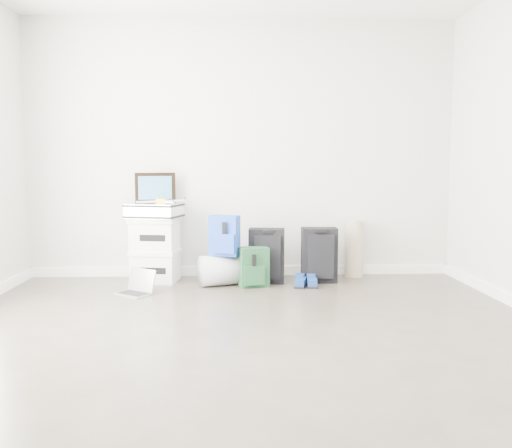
{
  "coord_description": "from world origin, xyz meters",
  "views": [
    {
      "loc": [
        -0.11,
        -3.28,
        1.16
      ],
      "look_at": [
        0.13,
        1.9,
        0.62
      ],
      "focal_mm": 38.0,
      "sensor_mm": 36.0,
      "label": 1
    }
  ],
  "objects_px": {
    "laptop": "(137,288)",
    "carry_on": "(319,255)",
    "boxes_stack": "(155,249)",
    "briefcase": "(154,211)",
    "duffel_bag": "(225,270)",
    "large_suitcase": "(267,256)"
  },
  "relations": [
    {
      "from": "briefcase",
      "to": "large_suitcase",
      "type": "distance_m",
      "value": 1.22
    },
    {
      "from": "duffel_bag",
      "to": "briefcase",
      "type": "bearing_deg",
      "value": 146.6
    },
    {
      "from": "laptop",
      "to": "carry_on",
      "type": "bearing_deg",
      "value": 50.64
    },
    {
      "from": "carry_on",
      "to": "boxes_stack",
      "type": "bearing_deg",
      "value": 177.77
    },
    {
      "from": "duffel_bag",
      "to": "laptop",
      "type": "xyz_separation_m",
      "value": [
        -0.81,
        -0.35,
        -0.1
      ]
    },
    {
      "from": "large_suitcase",
      "to": "briefcase",
      "type": "bearing_deg",
      "value": -178.37
    },
    {
      "from": "briefcase",
      "to": "large_suitcase",
      "type": "relative_size",
      "value": 0.91
    },
    {
      "from": "briefcase",
      "to": "laptop",
      "type": "bearing_deg",
      "value": -83.8
    },
    {
      "from": "boxes_stack",
      "to": "duffel_bag",
      "type": "relative_size",
      "value": 1.35
    },
    {
      "from": "laptop",
      "to": "large_suitcase",
      "type": "bearing_deg",
      "value": 56.32
    },
    {
      "from": "boxes_stack",
      "to": "carry_on",
      "type": "distance_m",
      "value": 1.67
    },
    {
      "from": "boxes_stack",
      "to": "briefcase",
      "type": "relative_size",
      "value": 1.31
    },
    {
      "from": "boxes_stack",
      "to": "large_suitcase",
      "type": "distance_m",
      "value": 1.14
    },
    {
      "from": "boxes_stack",
      "to": "laptop",
      "type": "xyz_separation_m",
      "value": [
        -0.1,
        -0.55,
        -0.27
      ]
    },
    {
      "from": "boxes_stack",
      "to": "duffel_bag",
      "type": "bearing_deg",
      "value": -7.06
    },
    {
      "from": "boxes_stack",
      "to": "briefcase",
      "type": "height_order",
      "value": "briefcase"
    },
    {
      "from": "boxes_stack",
      "to": "large_suitcase",
      "type": "bearing_deg",
      "value": 3.44
    },
    {
      "from": "large_suitcase",
      "to": "carry_on",
      "type": "xyz_separation_m",
      "value": [
        0.53,
        0.0,
        0.0
      ]
    },
    {
      "from": "briefcase",
      "to": "boxes_stack",
      "type": "bearing_deg",
      "value": -87.91
    },
    {
      "from": "boxes_stack",
      "to": "laptop",
      "type": "height_order",
      "value": "boxes_stack"
    },
    {
      "from": "laptop",
      "to": "boxes_stack",
      "type": "bearing_deg",
      "value": 116.54
    },
    {
      "from": "carry_on",
      "to": "large_suitcase",
      "type": "bearing_deg",
      "value": -178.34
    }
  ]
}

